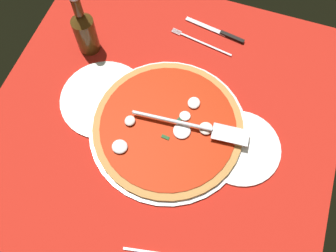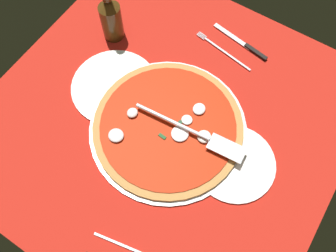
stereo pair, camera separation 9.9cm
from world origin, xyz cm
name	(u,v)px [view 1 (the left image)]	position (x,y,z in cm)	size (l,w,h in cm)	color
ground_plane	(162,120)	(0.00, 0.00, -0.40)	(96.22, 96.22, 0.80)	#B11E13
checker_pattern	(162,120)	(0.00, 0.00, 0.05)	(96.22, 96.22, 0.10)	silver
pizza_pan	(168,128)	(-2.44, 2.21, 0.59)	(43.50, 43.50, 0.98)	silver
dinner_plate_left	(240,147)	(-22.75, 1.30, 0.60)	(21.85, 21.85, 1.00)	white
dinner_plate_right	(104,99)	(17.89, -0.60, 0.60)	(25.24, 25.24, 1.00)	white
pizza	(168,127)	(-2.47, 2.24, 1.79)	(41.32, 41.32, 2.70)	#B77E3F
pizza_server	(195,126)	(-9.48, 0.81, 4.14)	(31.97, 5.56, 1.00)	silver
place_setting_near	(211,38)	(-5.01, -31.62, 0.46)	(22.72, 16.44, 1.40)	silver
beer_bottle	(85,30)	(29.26, -15.96, 8.49)	(6.44, 6.44, 21.81)	#4F3513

